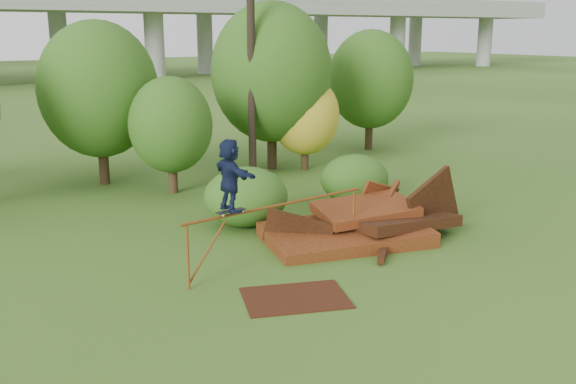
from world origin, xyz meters
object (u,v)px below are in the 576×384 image
utility_pole (251,32)px  skater (230,175)px  scrap_pile (364,226)px  flat_plate (295,298)px

utility_pole → skater: bearing=-121.9°
scrap_pile → utility_pole: (0.86, 7.51, 4.94)m
skater → flat_plate: skater is taller
skater → utility_pole: bearing=-34.3°
scrap_pile → flat_plate: bearing=-147.3°
utility_pole → flat_plate: bearing=-114.6°
skater → flat_plate: bearing=-164.4°
scrap_pile → flat_plate: size_ratio=2.87×
skater → scrap_pile: bearing=-84.0°
skater → flat_plate: size_ratio=0.75×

